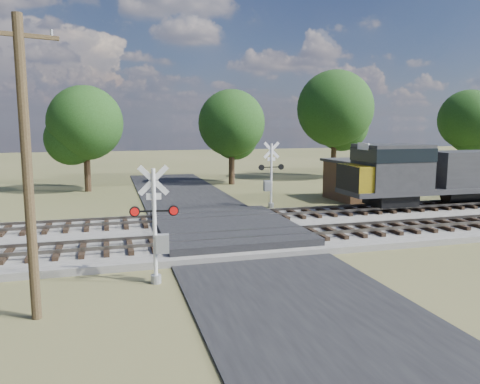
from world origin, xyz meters
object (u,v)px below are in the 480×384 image
object	(u,v)px
crossing_signal_far	(270,181)
equipment_shed	(360,179)
utility_pole	(27,163)
crossing_signal_near	(157,235)

from	to	relation	value
crossing_signal_far	equipment_shed	bearing A→B (deg)	-170.32
crossing_signal_far	utility_pole	world-z (taller)	utility_pole
crossing_signal_far	utility_pole	distance (m)	20.47
equipment_shed	utility_pole	bearing A→B (deg)	-143.05
crossing_signal_near	crossing_signal_far	bearing A→B (deg)	63.40
utility_pole	equipment_shed	distance (m)	27.10
crossing_signal_far	equipment_shed	xyz separation A→B (m)	(7.82, 1.54, -0.34)
crossing_signal_far	equipment_shed	size ratio (longest dim) A/B	0.96
crossing_signal_far	equipment_shed	distance (m)	7.98
utility_pole	equipment_shed	size ratio (longest dim) A/B	1.85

